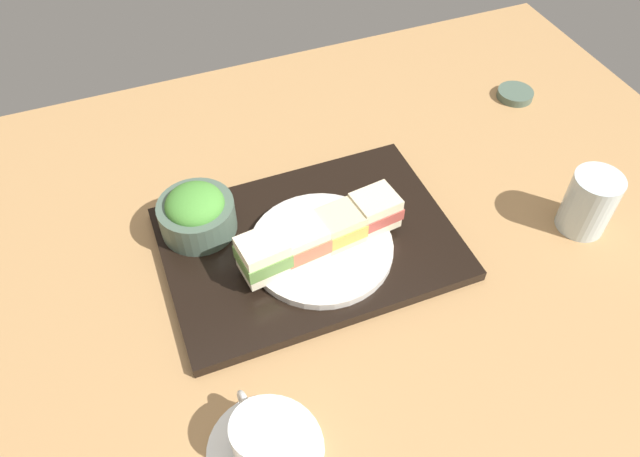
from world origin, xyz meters
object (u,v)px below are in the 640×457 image
at_px(sandwich_nearmost, 375,210).
at_px(sandwich_inner_near, 339,226).
at_px(small_sauce_dish, 515,94).
at_px(salad_bowl, 196,212).
at_px(drinking_glass, 589,203).
at_px(sandwich_plate, 321,248).
at_px(sandwich_inner_far, 302,241).
at_px(coffee_cup, 264,440).
at_px(sandwich_farmost, 263,256).

relative_size(sandwich_nearmost, sandwich_inner_near, 1.04).
bearing_deg(sandwich_inner_near, small_sauce_dish, -153.72).
bearing_deg(salad_bowl, small_sauce_dish, -169.12).
relative_size(salad_bowl, small_sauce_dish, 1.68).
height_order(drinking_glass, small_sauce_dish, drinking_glass).
distance_m(sandwich_plate, salad_bowl, 0.19).
relative_size(sandwich_plate, drinking_glass, 2.11).
bearing_deg(salad_bowl, sandwich_nearmost, 158.84).
bearing_deg(sandwich_inner_far, coffee_cup, 60.42).
relative_size(sandwich_inner_near, drinking_glass, 0.70).
bearing_deg(sandwich_inner_far, salad_bowl, -41.91).
bearing_deg(sandwich_plate, sandwich_nearmost, -171.84).
bearing_deg(sandwich_inner_near, sandwich_farmost, 8.16).
relative_size(sandwich_nearmost, salad_bowl, 0.64).
height_order(sandwich_inner_far, drinking_glass, drinking_glass).
height_order(sandwich_inner_near, drinking_glass, drinking_glass).
distance_m(sandwich_farmost, small_sauce_dish, 0.63).
xyz_separation_m(sandwich_inner_near, salad_bowl, (0.18, -0.10, -0.00)).
height_order(sandwich_inner_far, coffee_cup, sandwich_inner_far).
bearing_deg(drinking_glass, sandwich_nearmost, -17.76).
bearing_deg(salad_bowl, sandwich_inner_near, 150.78).
xyz_separation_m(sandwich_inner_near, sandwich_farmost, (0.12, 0.02, 0.00)).
xyz_separation_m(sandwich_plate, small_sauce_dish, (-0.49, -0.23, -0.02)).
bearing_deg(small_sauce_dish, sandwich_farmost, 22.85).
height_order(sandwich_inner_near, salad_bowl, salad_bowl).
xyz_separation_m(sandwich_nearmost, small_sauce_dish, (-0.40, -0.22, -0.05)).
xyz_separation_m(sandwich_farmost, small_sauce_dish, (-0.58, -0.24, -0.05)).
bearing_deg(sandwich_inner_near, coffee_cup, 51.71).
xyz_separation_m(sandwich_nearmost, coffee_cup, (0.25, 0.26, -0.03)).
height_order(salad_bowl, small_sauce_dish, salad_bowl).
xyz_separation_m(sandwich_inner_far, small_sauce_dish, (-0.52, -0.23, -0.05)).
height_order(sandwich_nearmost, drinking_glass, drinking_glass).
bearing_deg(sandwich_nearmost, coffee_cup, 45.09).
bearing_deg(coffee_cup, drinking_glass, -164.35).
bearing_deg(sandwich_inner_far, sandwich_nearmost, -171.84).
height_order(sandwich_plate, small_sauce_dish, sandwich_plate).
height_order(sandwich_plate, sandwich_inner_far, sandwich_inner_far).
bearing_deg(salad_bowl, drinking_glass, 160.72).
relative_size(sandwich_plate, sandwich_inner_near, 3.02).
xyz_separation_m(sandwich_inner_far, salad_bowl, (0.12, -0.11, -0.00)).
bearing_deg(sandwich_plate, small_sauce_dish, -154.71).
height_order(sandwich_nearmost, coffee_cup, sandwich_nearmost).
relative_size(sandwich_farmost, drinking_glass, 0.72).
distance_m(sandwich_inner_near, drinking_glass, 0.38).
bearing_deg(sandwich_nearmost, sandwich_inner_near, 8.16).
bearing_deg(coffee_cup, sandwich_nearmost, -134.91).
height_order(sandwich_inner_near, sandwich_farmost, sandwich_farmost).
height_order(sandwich_farmost, drinking_glass, drinking_glass).
relative_size(sandwich_inner_far, sandwich_farmost, 1.00).
bearing_deg(sandwich_inner_far, small_sauce_dish, -155.61).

